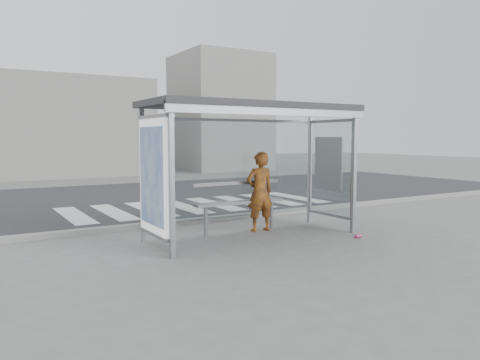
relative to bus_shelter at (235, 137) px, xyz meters
name	(u,v)px	position (x,y,z in m)	size (l,w,h in m)	color
ground	(253,237)	(0.37, -0.06, -1.98)	(80.00, 80.00, 0.00)	slate
road	(138,198)	(0.37, 6.94, -1.98)	(30.00, 10.00, 0.01)	#2A2A2C
curb	(208,219)	(0.37, 1.89, -1.92)	(30.00, 0.18, 0.12)	gray
crosswalk	(199,205)	(1.37, 4.44, -1.98)	(7.55, 3.00, 0.00)	silver
bus_shelter	(235,137)	(0.00, 0.00, 0.00)	(4.25, 1.65, 2.62)	gray
building_center	(68,127)	(0.37, 17.94, 0.52)	(8.00, 5.00, 5.00)	gray
building_right	(220,113)	(9.37, 17.94, 1.52)	(5.00, 5.00, 7.00)	gray
person	(260,192)	(0.82, 0.39, -1.15)	(0.61, 0.40, 1.67)	orange
bench	(240,203)	(0.41, 0.52, -1.37)	(2.04, 0.25, 1.05)	slate
soda_can	(358,236)	(2.09, -1.20, -1.95)	(0.07, 0.07, 0.13)	#D03D78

